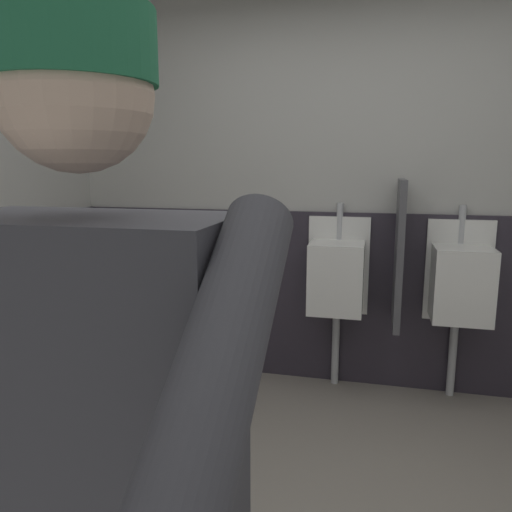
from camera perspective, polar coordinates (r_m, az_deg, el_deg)
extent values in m
cube|color=#B2B2AD|center=(3.36, 10.65, 8.11)|extent=(4.39, 0.12, 2.71)
cube|color=#2D2833|center=(3.41, 10.14, -4.90)|extent=(3.79, 0.03, 1.18)
cube|color=white|center=(3.34, 9.53, -1.01)|extent=(0.40, 0.05, 0.65)
cube|color=white|center=(3.19, 9.26, -2.48)|extent=(0.34, 0.30, 0.45)
cylinder|color=#B7BABF|center=(3.28, 9.67, 4.01)|extent=(0.04, 0.04, 0.24)
cylinder|color=#B7BABF|center=(3.45, 9.19, -10.11)|extent=(0.05, 0.05, 0.55)
cube|color=white|center=(3.37, 22.33, -1.55)|extent=(0.40, 0.05, 0.65)
cube|color=white|center=(3.22, 22.71, -3.04)|extent=(0.34, 0.30, 0.45)
cylinder|color=#B7BABF|center=(3.32, 22.71, 3.40)|extent=(0.04, 0.04, 0.24)
cylinder|color=#B7BABF|center=(3.49, 21.79, -10.57)|extent=(0.05, 0.05, 0.55)
cube|color=#4C4C51|center=(3.12, 16.20, 0.22)|extent=(0.04, 0.40, 0.90)
cube|color=#3F3F47|center=(0.84, -18.21, -15.96)|extent=(0.44, 0.24, 0.59)
cylinder|color=#3F3F47|center=(0.49, -5.87, -17.43)|extent=(0.09, 0.50, 0.39)
sphere|color=beige|center=(0.77, -20.32, 17.29)|extent=(0.22, 0.22, 0.22)
cylinder|color=#26724C|center=(0.78, -20.63, 21.78)|extent=(0.23, 0.23, 0.10)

